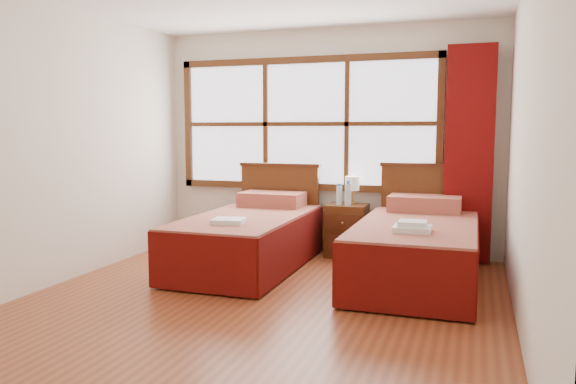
% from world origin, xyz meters
% --- Properties ---
extents(floor, '(4.50, 4.50, 0.00)m').
position_xyz_m(floor, '(0.00, 0.00, 0.00)').
color(floor, brown).
rests_on(floor, ground).
extents(wall_back, '(4.00, 0.00, 4.00)m').
position_xyz_m(wall_back, '(0.00, 2.25, 1.30)').
color(wall_back, silver).
rests_on(wall_back, floor).
extents(wall_left, '(0.00, 4.50, 4.50)m').
position_xyz_m(wall_left, '(-2.00, 0.00, 1.30)').
color(wall_left, silver).
rests_on(wall_left, floor).
extents(wall_right, '(0.00, 4.50, 4.50)m').
position_xyz_m(wall_right, '(2.00, 0.00, 1.30)').
color(wall_right, silver).
rests_on(wall_right, floor).
extents(window, '(3.16, 0.06, 1.56)m').
position_xyz_m(window, '(-0.25, 2.21, 1.50)').
color(window, white).
rests_on(window, wall_back).
extents(curtain, '(0.50, 0.16, 2.30)m').
position_xyz_m(curtain, '(1.60, 2.11, 1.17)').
color(curtain, '#6B0B0A').
rests_on(curtain, wall_back).
extents(bed_left, '(1.07, 2.09, 1.04)m').
position_xyz_m(bed_left, '(-0.55, 1.20, 0.32)').
color(bed_left, '#431F0E').
rests_on(bed_left, floor).
extents(bed_right, '(1.10, 2.13, 1.07)m').
position_xyz_m(bed_right, '(1.17, 1.20, 0.33)').
color(bed_right, '#431F0E').
rests_on(bed_right, floor).
extents(nightstand, '(0.45, 0.44, 0.59)m').
position_xyz_m(nightstand, '(0.31, 1.99, 0.30)').
color(nightstand, '#4D2810').
rests_on(nightstand, floor).
extents(towels_left, '(0.33, 0.30, 0.05)m').
position_xyz_m(towels_left, '(-0.53, 0.62, 0.58)').
color(towels_left, white).
rests_on(towels_left, bed_left).
extents(towels_right, '(0.32, 0.28, 0.09)m').
position_xyz_m(towels_right, '(1.18, 0.64, 0.61)').
color(towels_right, white).
rests_on(towels_right, bed_right).
extents(lamp, '(0.16, 0.16, 0.31)m').
position_xyz_m(lamp, '(0.35, 2.07, 0.82)').
color(lamp, '#BF8D3D').
rests_on(lamp, nightstand).
extents(bottle_near, '(0.06, 0.06, 0.24)m').
position_xyz_m(bottle_near, '(0.23, 1.93, 0.70)').
color(bottle_near, silver).
rests_on(bottle_near, nightstand).
extents(bottle_far, '(0.07, 0.07, 0.27)m').
position_xyz_m(bottle_far, '(0.33, 1.93, 0.72)').
color(bottle_far, silver).
rests_on(bottle_far, nightstand).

